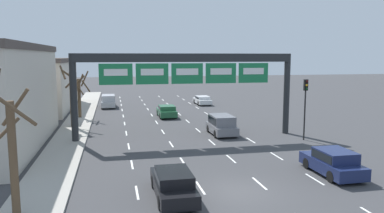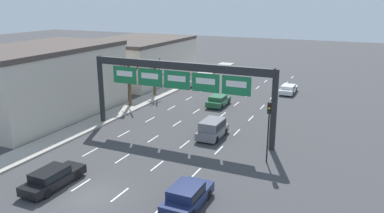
{
  "view_description": "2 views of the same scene",
  "coord_description": "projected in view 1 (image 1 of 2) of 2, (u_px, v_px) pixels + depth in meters",
  "views": [
    {
      "loc": [
        -5.98,
        -17.39,
        6.86
      ],
      "look_at": [
        -0.13,
        10.31,
        3.05
      ],
      "focal_mm": 35.0,
      "sensor_mm": 36.0,
      "label": 1
    },
    {
      "loc": [
        15.42,
        -17.41,
        12.59
      ],
      "look_at": [
        0.26,
        15.62,
        2.2
      ],
      "focal_mm": 35.0,
      "sensor_mm": 36.0,
      "label": 2
    }
  ],
  "objects": [
    {
      "name": "ground_plane",
      "position": [
        236.0,
        192.0,
        19.0
      ],
      "size": [
        220.0,
        220.0,
        0.0
      ],
      "primitive_type": "plane",
      "color": "#3D3D3F"
    },
    {
      "name": "sidewalk_left",
      "position": [
        34.0,
        206.0,
        17.02
      ],
      "size": [
        2.8,
        110.0,
        0.15
      ],
      "color": "#A8A399",
      "rests_on": "ground_plane"
    },
    {
      "name": "lane_dashes",
      "position": [
        186.0,
        137.0,
        32.09
      ],
      "size": [
        10.02,
        67.0,
        0.01
      ],
      "color": "white",
      "rests_on": "ground_plane"
    },
    {
      "name": "sign_gantry",
      "position": [
        187.0,
        71.0,
        30.96
      ],
      "size": [
        18.63,
        0.7,
        7.08
      ],
      "color": "#232628",
      "rests_on": "ground_plane"
    },
    {
      "name": "building_far",
      "position": [
        20.0,
        84.0,
        47.57
      ],
      "size": [
        12.55,
        18.36,
        6.62
      ],
      "color": "beige",
      "rests_on": "ground_plane"
    },
    {
      "name": "car_green",
      "position": [
        167.0,
        111.0,
        42.34
      ],
      "size": [
        1.9,
        4.15,
        1.33
      ],
      "color": "#235B38",
      "rests_on": "ground_plane"
    },
    {
      "name": "car_navy",
      "position": [
        333.0,
        161.0,
        21.69
      ],
      "size": [
        1.93,
        4.37,
        1.51
      ],
      "color": "#19234C",
      "rests_on": "ground_plane"
    },
    {
      "name": "suv_silver",
      "position": [
        108.0,
        101.0,
        50.32
      ],
      "size": [
        1.85,
        4.42,
        1.69
      ],
      "color": "#B7B7BC",
      "rests_on": "ground_plane"
    },
    {
      "name": "car_white",
      "position": [
        202.0,
        100.0,
        53.49
      ],
      "size": [
        1.86,
        4.5,
        1.21
      ],
      "color": "silver",
      "rests_on": "ground_plane"
    },
    {
      "name": "car_black",
      "position": [
        173.0,
        183.0,
        18.23
      ],
      "size": [
        1.8,
        4.8,
        1.38
      ],
      "color": "black",
      "rests_on": "ground_plane"
    },
    {
      "name": "suv_grey",
      "position": [
        222.0,
        124.0,
        32.83
      ],
      "size": [
        1.96,
        4.05,
        1.72
      ],
      "color": "slate",
      "rests_on": "ground_plane"
    },
    {
      "name": "traffic_light_near_gantry",
      "position": [
        305.0,
        97.0,
        30.39
      ],
      "size": [
        0.3,
        0.35,
        5.0
      ],
      "color": "black",
      "rests_on": "ground_plane"
    },
    {
      "name": "tree_bare_closest",
      "position": [
        12.0,
        148.0,
        15.49
      ],
      "size": [
        2.21,
        2.22,
        6.23
      ],
      "color": "brown",
      "rests_on": "sidewalk_left"
    },
    {
      "name": "tree_bare_second",
      "position": [
        80.0,
        94.0,
        41.04
      ],
      "size": [
        1.84,
        2.31,
        5.12
      ],
      "color": "brown",
      "rests_on": "sidewalk_left"
    },
    {
      "name": "tree_bare_third",
      "position": [
        72.0,
        95.0,
        35.48
      ],
      "size": [
        2.35,
        2.34,
        5.86
      ],
      "color": "brown",
      "rests_on": "sidewalk_left"
    }
  ]
}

